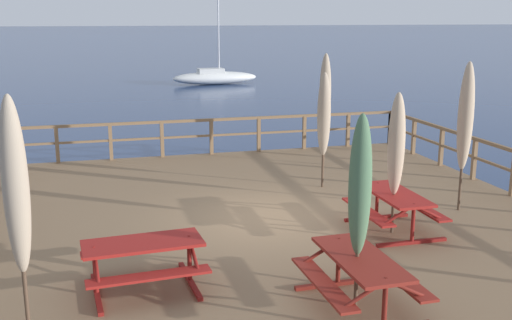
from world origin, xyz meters
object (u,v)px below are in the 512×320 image
at_px(patio_umbrella_short_front, 466,117).
at_px(patio_umbrella_tall_mid_left, 325,95).
at_px(patio_umbrella_tall_front, 396,145).
at_px(patio_umbrella_short_mid, 324,115).
at_px(picnic_table_back_left, 394,203).
at_px(picnic_table_front_left, 360,271).
at_px(patio_umbrella_short_back, 360,187).
at_px(patio_umbrella_tall_back_left, 16,187).
at_px(picnic_table_mid_left, 143,255).
at_px(sailboat_distant, 215,77).

xyz_separation_m(patio_umbrella_short_front, patio_umbrella_tall_mid_left, (-1.30, 4.64, -0.05)).
bearing_deg(patio_umbrella_tall_front, patio_umbrella_short_mid, 92.13).
distance_m(picnic_table_back_left, patio_umbrella_short_front, 2.59).
bearing_deg(picnic_table_front_left, patio_umbrella_short_front, 42.29).
distance_m(patio_umbrella_short_back, patio_umbrella_tall_mid_left, 8.63).
bearing_deg(patio_umbrella_tall_front, picnic_table_back_left, 49.48).
relative_size(patio_umbrella_tall_front, patio_umbrella_tall_back_left, 0.86).
xyz_separation_m(picnic_table_mid_left, picnic_table_back_left, (4.89, 1.37, 0.00)).
bearing_deg(patio_umbrella_tall_back_left, picnic_table_back_left, 20.55).
relative_size(picnic_table_back_left, patio_umbrella_short_mid, 0.65).
height_order(patio_umbrella_tall_back_left, sailboat_distant, sailboat_distant).
height_order(picnic_table_front_left, sailboat_distant, sailboat_distant).
bearing_deg(patio_umbrella_tall_front, picnic_table_front_left, -125.34).
bearing_deg(patio_umbrella_tall_mid_left, patio_umbrella_tall_back_left, -132.13).
bearing_deg(patio_umbrella_tall_front, patio_umbrella_short_front, 23.89).
bearing_deg(picnic_table_mid_left, patio_umbrella_tall_back_left, -146.29).
bearing_deg(picnic_table_mid_left, patio_umbrella_short_front, 17.77).
relative_size(picnic_table_mid_left, patio_umbrella_tall_mid_left, 0.60).
relative_size(picnic_table_mid_left, picnic_table_back_left, 1.03).
distance_m(picnic_table_mid_left, patio_umbrella_short_back, 3.41).
bearing_deg(patio_umbrella_tall_back_left, patio_umbrella_short_front, 21.06).
bearing_deg(sailboat_distant, patio_umbrella_tall_back_left, -105.08).
distance_m(patio_umbrella_tall_front, patio_umbrella_short_front, 2.26).
bearing_deg(patio_umbrella_short_front, patio_umbrella_tall_mid_left, 105.69).
xyz_separation_m(picnic_table_front_left, patio_umbrella_tall_mid_left, (2.65, 8.23, 1.41)).
relative_size(patio_umbrella_tall_back_left, patio_umbrella_short_front, 1.00).
xyz_separation_m(picnic_table_back_left, patio_umbrella_tall_mid_left, (0.67, 5.47, 1.41)).
relative_size(patio_umbrella_tall_front, patio_umbrella_short_front, 0.85).
xyz_separation_m(picnic_table_back_left, sailboat_distant, (2.89, 32.27, -0.68)).
xyz_separation_m(picnic_table_front_left, sailboat_distant, (4.86, 35.04, -0.68)).
bearing_deg(patio_umbrella_short_front, patio_umbrella_short_back, -138.26).
bearing_deg(patio_umbrella_tall_front, patio_umbrella_tall_mid_left, 82.39).
distance_m(picnic_table_back_left, patio_umbrella_tall_mid_left, 5.69).
xyz_separation_m(patio_umbrella_tall_back_left, patio_umbrella_short_front, (8.44, 3.25, 0.00)).
distance_m(picnic_table_front_left, patio_umbrella_short_mid, 6.45).
xyz_separation_m(picnic_table_mid_left, patio_umbrella_tall_front, (4.82, 1.30, 1.17)).
xyz_separation_m(picnic_table_mid_left, sailboat_distant, (7.78, 33.65, -0.68)).
relative_size(patio_umbrella_short_mid, patio_umbrella_short_front, 0.88).
bearing_deg(picnic_table_mid_left, patio_umbrella_tall_mid_left, 50.88).
bearing_deg(patio_umbrella_short_back, patio_umbrella_tall_mid_left, 71.87).
xyz_separation_m(patio_umbrella_tall_back_left, sailboat_distant, (9.35, 34.70, -2.14)).
xyz_separation_m(patio_umbrella_short_back, patio_umbrella_tall_back_left, (-4.45, 0.31, 0.23)).
bearing_deg(patio_umbrella_tall_mid_left, picnic_table_front_left, -107.83).
xyz_separation_m(picnic_table_front_left, patio_umbrella_tall_front, (1.91, 2.69, 1.17)).
bearing_deg(patio_umbrella_short_mid, picnic_table_back_left, -86.67).
height_order(picnic_table_mid_left, sailboat_distant, sailboat_distant).
distance_m(patio_umbrella_tall_front, patio_umbrella_tall_back_left, 6.82).
distance_m(picnic_table_back_left, patio_umbrella_tall_back_left, 7.05).
xyz_separation_m(patio_umbrella_tall_back_left, patio_umbrella_tall_mid_left, (7.14, 7.89, -0.05)).
xyz_separation_m(patio_umbrella_tall_front, patio_umbrella_short_front, (2.04, 0.91, 0.29)).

